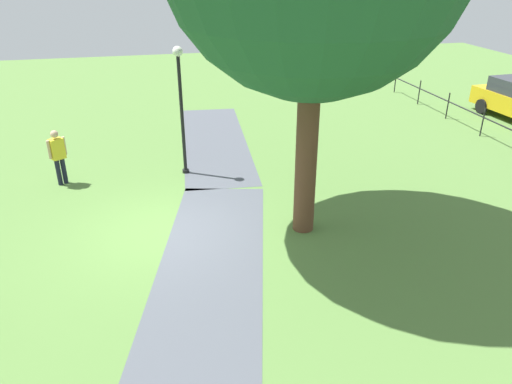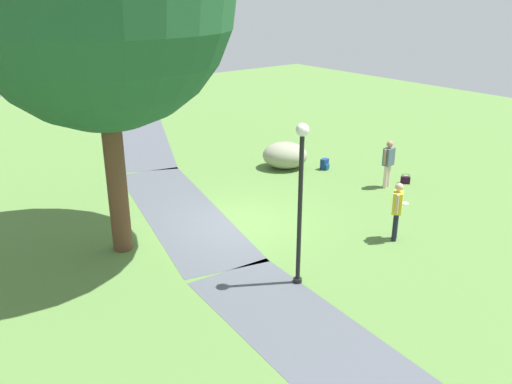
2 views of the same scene
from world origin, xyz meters
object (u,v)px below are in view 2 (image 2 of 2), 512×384
object	(u,v)px
woman_with_handbag	(388,161)
frisbee_on_grass	(405,203)
lawn_boulder	(285,155)
backpack_by_boulder	(325,164)
lamp_post	(301,189)
handbag_on_grass	(405,180)
man_near_boulder	(397,208)

from	to	relation	value
woman_with_handbag	frisbee_on_grass	distance (m)	1.73
woman_with_handbag	lawn_boulder	bearing A→B (deg)	19.94
backpack_by_boulder	frisbee_on_grass	bearing A→B (deg)	174.25
lamp_post	lawn_boulder	xyz separation A→B (m)	(6.40, -5.15, -1.80)
lawn_boulder	handbag_on_grass	bearing A→B (deg)	-150.82
lamp_post	backpack_by_boulder	xyz separation A→B (m)	(5.35, -6.18, -2.09)
lawn_boulder	handbag_on_grass	distance (m)	4.40
man_near_boulder	handbag_on_grass	size ratio (longest dim) A/B	4.18
handbag_on_grass	lamp_post	bearing A→B (deg)	109.42
backpack_by_boulder	man_near_boulder	bearing A→B (deg)	153.16
woman_with_handbag	man_near_boulder	size ratio (longest dim) A/B	1.01
woman_with_handbag	handbag_on_grass	xyz separation A→B (m)	(-0.17, -0.81, -0.79)
lawn_boulder	frisbee_on_grass	world-z (taller)	lawn_boulder
handbag_on_grass	frisbee_on_grass	world-z (taller)	handbag_on_grass
backpack_by_boulder	woman_with_handbag	bearing A→B (deg)	-173.54
frisbee_on_grass	handbag_on_grass	bearing A→B (deg)	-52.87
handbag_on_grass	backpack_by_boulder	size ratio (longest dim) A/B	0.96
woman_with_handbag	backpack_by_boulder	bearing A→B (deg)	6.46
lawn_boulder	handbag_on_grass	size ratio (longest dim) A/B	5.63
backpack_by_boulder	frisbee_on_grass	world-z (taller)	backpack_by_boulder
man_near_boulder	handbag_on_grass	world-z (taller)	man_near_boulder
lawn_boulder	frisbee_on_grass	bearing A→B (deg)	-172.66
lamp_post	woman_with_handbag	xyz separation A→B (m)	(2.74, -6.48, -1.35)
backpack_by_boulder	lamp_post	bearing A→B (deg)	130.85
lamp_post	lawn_boulder	world-z (taller)	lamp_post
lamp_post	frisbee_on_grass	world-z (taller)	lamp_post
woman_with_handbag	handbag_on_grass	world-z (taller)	woman_with_handbag
lawn_boulder	frisbee_on_grass	size ratio (longest dim) A/B	9.18
lamp_post	woman_with_handbag	distance (m)	7.16
lamp_post	backpack_by_boulder	distance (m)	8.44
lawn_boulder	woman_with_handbag	bearing A→B (deg)	-160.06
lamp_post	handbag_on_grass	size ratio (longest dim) A/B	9.69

